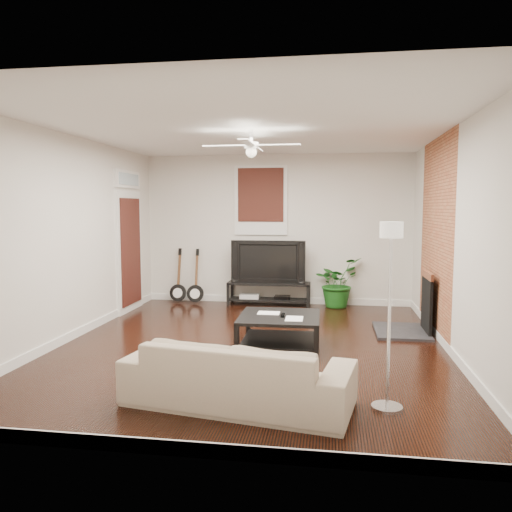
# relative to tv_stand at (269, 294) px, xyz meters

# --- Properties ---
(room) EXTENTS (5.01, 6.01, 2.81)m
(room) POSITION_rel_tv_stand_xyz_m (0.12, -2.78, 1.19)
(room) COLOR black
(room) RESTS_ON ground
(brick_accent) EXTENTS (0.02, 2.20, 2.80)m
(brick_accent) POSITION_rel_tv_stand_xyz_m (2.61, -1.78, 1.19)
(brick_accent) COLOR #9F5133
(brick_accent) RESTS_ON floor
(fireplace) EXTENTS (0.80, 1.10, 0.92)m
(fireplace) POSITION_rel_tv_stand_xyz_m (2.32, -1.78, 0.25)
(fireplace) COLOR black
(fireplace) RESTS_ON floor
(window_back) EXTENTS (1.00, 0.06, 1.30)m
(window_back) POSITION_rel_tv_stand_xyz_m (-0.18, 0.19, 1.74)
(window_back) COLOR #39170F
(window_back) RESTS_ON wall_back
(door_left) EXTENTS (0.08, 1.00, 2.50)m
(door_left) POSITION_rel_tv_stand_xyz_m (-2.34, -0.88, 1.04)
(door_left) COLOR white
(door_left) RESTS_ON wall_left
(tv_stand) EXTENTS (1.53, 0.41, 0.43)m
(tv_stand) POSITION_rel_tv_stand_xyz_m (0.00, 0.00, 0.00)
(tv_stand) COLOR black
(tv_stand) RESTS_ON floor
(tv) EXTENTS (1.37, 0.18, 0.79)m
(tv) POSITION_rel_tv_stand_xyz_m (0.00, 0.02, 0.61)
(tv) COLOR black
(tv) RESTS_ON tv_stand
(coffee_table) EXTENTS (1.04, 1.04, 0.43)m
(coffee_table) POSITION_rel_tv_stand_xyz_m (0.49, -2.83, 0.00)
(coffee_table) COLOR black
(coffee_table) RESTS_ON floor
(sofa) EXTENTS (2.19, 1.16, 0.61)m
(sofa) POSITION_rel_tv_stand_xyz_m (0.31, -4.76, 0.09)
(sofa) COLOR #C0A790
(sofa) RESTS_ON floor
(floor_lamp) EXTENTS (0.32, 0.32, 1.70)m
(floor_lamp) POSITION_rel_tv_stand_xyz_m (1.66, -4.66, 0.64)
(floor_lamp) COLOR silver
(floor_lamp) RESTS_ON floor
(potted_plant) EXTENTS (1.05, 1.07, 0.90)m
(potted_plant) POSITION_rel_tv_stand_xyz_m (1.25, 0.00, 0.24)
(potted_plant) COLOR #195719
(potted_plant) RESTS_ON floor
(guitar_left) EXTENTS (0.33, 0.24, 1.04)m
(guitar_left) POSITION_rel_tv_stand_xyz_m (-1.75, -0.03, 0.31)
(guitar_left) COLOR black
(guitar_left) RESTS_ON floor
(guitar_right) EXTENTS (0.34, 0.25, 1.04)m
(guitar_right) POSITION_rel_tv_stand_xyz_m (-1.40, -0.06, 0.31)
(guitar_right) COLOR black
(guitar_right) RESTS_ON floor
(ceiling_fan) EXTENTS (1.24, 1.24, 0.32)m
(ceiling_fan) POSITION_rel_tv_stand_xyz_m (0.12, -2.78, 2.39)
(ceiling_fan) COLOR white
(ceiling_fan) RESTS_ON ceiling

